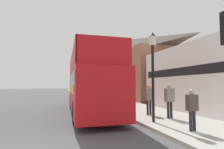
{
  "coord_description": "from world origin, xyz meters",
  "views": [
    {
      "loc": [
        1.32,
        -4.38,
        1.92
      ],
      "look_at": [
        4.71,
        6.47,
        2.6
      ],
      "focal_mm": 28.0,
      "sensor_mm": 36.0,
      "label": 1
    }
  ],
  "objects_px": {
    "pedestrian_nearest": "(192,106)",
    "pedestrian_second": "(169,97)",
    "lamp_post_second": "(103,72)",
    "parked_car_ahead_of_bus": "(81,95)",
    "tour_bus": "(90,87)",
    "pedestrian_third": "(149,97)",
    "lamp_post_nearest": "(153,59)"
  },
  "relations": [
    {
      "from": "pedestrian_nearest",
      "to": "lamp_post_second",
      "type": "bearing_deg",
      "value": 93.0
    },
    {
      "from": "pedestrian_second",
      "to": "pedestrian_nearest",
      "type": "bearing_deg",
      "value": -106.95
    },
    {
      "from": "lamp_post_second",
      "to": "pedestrian_nearest",
      "type": "bearing_deg",
      "value": -87.0
    },
    {
      "from": "parked_car_ahead_of_bus",
      "to": "lamp_post_nearest",
      "type": "distance_m",
      "value": 13.47
    },
    {
      "from": "parked_car_ahead_of_bus",
      "to": "lamp_post_second",
      "type": "xyz_separation_m",
      "value": [
        1.76,
        -3.65,
        2.54
      ]
    },
    {
      "from": "lamp_post_nearest",
      "to": "parked_car_ahead_of_bus",
      "type": "bearing_deg",
      "value": 97.81
    },
    {
      "from": "tour_bus",
      "to": "pedestrian_nearest",
      "type": "relative_size",
      "value": 6.49
    },
    {
      "from": "pedestrian_third",
      "to": "lamp_post_nearest",
      "type": "distance_m",
      "value": 2.81
    },
    {
      "from": "lamp_post_nearest",
      "to": "lamp_post_second",
      "type": "distance_m",
      "value": 9.46
    },
    {
      "from": "pedestrian_nearest",
      "to": "lamp_post_nearest",
      "type": "distance_m",
      "value": 2.88
    },
    {
      "from": "pedestrian_nearest",
      "to": "pedestrian_third",
      "type": "height_order",
      "value": "pedestrian_third"
    },
    {
      "from": "pedestrian_nearest",
      "to": "pedestrian_second",
      "type": "bearing_deg",
      "value": 73.05
    },
    {
      "from": "pedestrian_third",
      "to": "lamp_post_second",
      "type": "relative_size",
      "value": 0.4
    },
    {
      "from": "parked_car_ahead_of_bus",
      "to": "lamp_post_second",
      "type": "bearing_deg",
      "value": -63.05
    },
    {
      "from": "pedestrian_second",
      "to": "parked_car_ahead_of_bus",
      "type": "bearing_deg",
      "value": 103.92
    },
    {
      "from": "lamp_post_nearest",
      "to": "lamp_post_second",
      "type": "relative_size",
      "value": 0.98
    },
    {
      "from": "pedestrian_nearest",
      "to": "pedestrian_third",
      "type": "xyz_separation_m",
      "value": [
        0.24,
        3.76,
        0.11
      ]
    },
    {
      "from": "pedestrian_second",
      "to": "tour_bus",
      "type": "bearing_deg",
      "value": 131.86
    },
    {
      "from": "parked_car_ahead_of_bus",
      "to": "pedestrian_second",
      "type": "relative_size",
      "value": 2.37
    },
    {
      "from": "parked_car_ahead_of_bus",
      "to": "pedestrian_third",
      "type": "bearing_deg",
      "value": -75.81
    },
    {
      "from": "pedestrian_nearest",
      "to": "pedestrian_third",
      "type": "distance_m",
      "value": 3.77
    },
    {
      "from": "pedestrian_nearest",
      "to": "lamp_post_nearest",
      "type": "relative_size",
      "value": 0.37
    },
    {
      "from": "parked_car_ahead_of_bus",
      "to": "tour_bus",
      "type": "bearing_deg",
      "value": -92.12
    },
    {
      "from": "tour_bus",
      "to": "lamp_post_nearest",
      "type": "relative_size",
      "value": 2.39
    },
    {
      "from": "parked_car_ahead_of_bus",
      "to": "lamp_post_nearest",
      "type": "height_order",
      "value": "lamp_post_nearest"
    },
    {
      "from": "parked_car_ahead_of_bus",
      "to": "pedestrian_nearest",
      "type": "relative_size",
      "value": 2.7
    },
    {
      "from": "parked_car_ahead_of_bus",
      "to": "lamp_post_second",
      "type": "relative_size",
      "value": 0.98
    },
    {
      "from": "parked_car_ahead_of_bus",
      "to": "pedestrian_third",
      "type": "height_order",
      "value": "pedestrian_third"
    },
    {
      "from": "pedestrian_nearest",
      "to": "lamp_post_second",
      "type": "relative_size",
      "value": 0.36
    },
    {
      "from": "parked_car_ahead_of_bus",
      "to": "pedestrian_third",
      "type": "distance_m",
      "value": 11.57
    },
    {
      "from": "pedestrian_nearest",
      "to": "pedestrian_second",
      "type": "height_order",
      "value": "pedestrian_second"
    },
    {
      "from": "tour_bus",
      "to": "pedestrian_third",
      "type": "height_order",
      "value": "tour_bus"
    }
  ]
}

